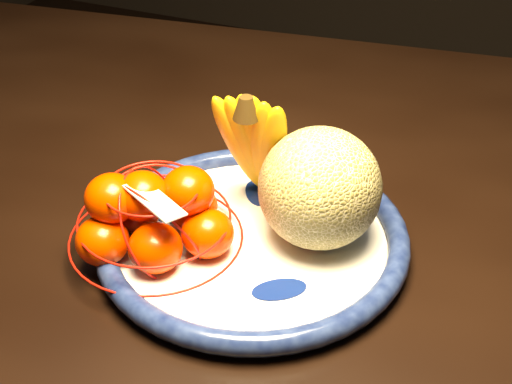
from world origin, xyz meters
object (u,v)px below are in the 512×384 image
at_px(banana_bunch, 256,141).
at_px(mandarin_bag, 155,217).
at_px(dining_table, 226,223).
at_px(fruit_bowl, 253,238).
at_px(cantaloupe, 320,188).

bearing_deg(banana_bunch, mandarin_bag, -123.95).
distance_m(dining_table, mandarin_bag, 0.23).
distance_m(fruit_bowl, banana_bunch, 0.11).
relative_size(dining_table, mandarin_bag, 6.77).
xyz_separation_m(fruit_bowl, mandarin_bag, (-0.09, -0.05, 0.04)).
relative_size(dining_table, cantaloupe, 12.52).
bearing_deg(banana_bunch, cantaloupe, -25.63).
height_order(dining_table, cantaloupe, cantaloupe).
bearing_deg(dining_table, mandarin_bag, -96.55).
xyz_separation_m(dining_table, cantaloupe, (0.16, -0.10, 0.16)).
distance_m(cantaloupe, mandarin_bag, 0.18).
relative_size(banana_bunch, mandarin_bag, 0.68).
relative_size(dining_table, banana_bunch, 9.90).
bearing_deg(fruit_bowl, cantaloupe, 24.11).
bearing_deg(fruit_bowl, mandarin_bag, -150.59).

